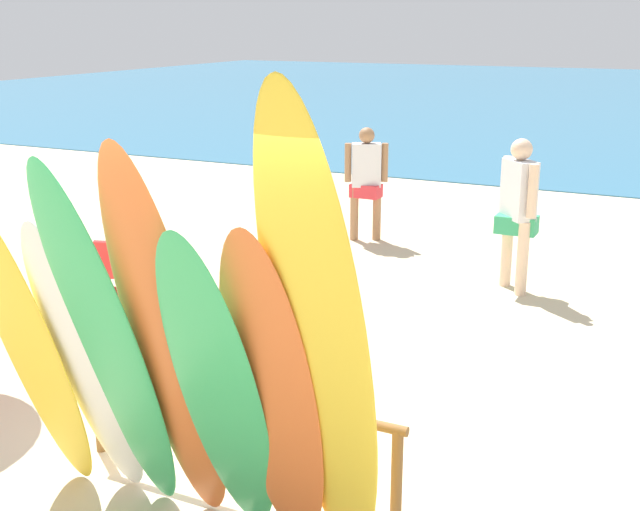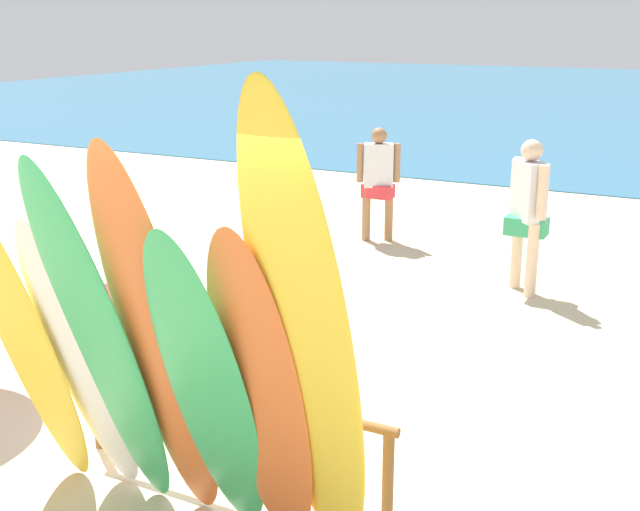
# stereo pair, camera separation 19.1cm
# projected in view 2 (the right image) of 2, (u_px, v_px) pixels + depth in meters

# --- Properties ---
(ground) EXTENTS (60.00, 60.00, 0.00)m
(ground) POSITION_uv_depth(u_px,v_px,m) (595.00, 165.00, 17.38)
(ground) COLOR beige
(surfboard_rack) EXTENTS (2.37, 0.07, 0.71)m
(surfboard_rack) POSITION_uv_depth(u_px,v_px,m) (228.00, 412.00, 5.29)
(surfboard_rack) COLOR brown
(surfboard_rack) RESTS_ON ground
(surfboard_yellow_0) EXTENTS (0.59, 0.77, 2.12)m
(surfboard_yellow_0) POSITION_uv_depth(u_px,v_px,m) (26.00, 344.00, 5.03)
(surfboard_yellow_0) COLOR yellow
(surfboard_yellow_0) RESTS_ON ground
(surfboard_white_1) EXTENTS (0.54, 0.76, 1.96)m
(surfboard_white_1) POSITION_uv_depth(u_px,v_px,m) (82.00, 363.00, 4.95)
(surfboard_white_1) COLOR white
(surfboard_white_1) RESTS_ON ground
(surfboard_green_2) EXTENTS (0.59, 0.92, 2.35)m
(surfboard_green_2) POSITION_uv_depth(u_px,v_px,m) (102.00, 347.00, 4.69)
(surfboard_green_2) COLOR #38B266
(surfboard_green_2) RESTS_ON ground
(surfboard_orange_3) EXTENTS (0.51, 0.81, 2.45)m
(surfboard_orange_3) POSITION_uv_depth(u_px,v_px,m) (159.00, 348.00, 4.54)
(surfboard_orange_3) COLOR orange
(surfboard_orange_3) RESTS_ON ground
(surfboard_green_4) EXTENTS (0.53, 0.80, 2.04)m
(surfboard_green_4) POSITION_uv_depth(u_px,v_px,m) (209.00, 393.00, 4.47)
(surfboard_green_4) COLOR #38B266
(surfboard_green_4) RESTS_ON ground
(surfboard_orange_5) EXTENTS (0.54, 0.64, 2.05)m
(surfboard_orange_5) POSITION_uv_depth(u_px,v_px,m) (262.00, 400.00, 4.37)
(surfboard_orange_5) COLOR orange
(surfboard_orange_5) RESTS_ON ground
(surfboard_yellow_6) EXTENTS (0.62, 0.88, 2.79)m
(surfboard_yellow_6) POSITION_uv_depth(u_px,v_px,m) (307.00, 350.00, 4.08)
(surfboard_yellow_6) COLOR yellow
(surfboard_yellow_6) RESTS_ON ground
(beachgoer_strolling) EXTENTS (0.48, 0.51, 1.74)m
(beachgoer_strolling) POSITION_uv_depth(u_px,v_px,m) (528.00, 206.00, 9.03)
(beachgoer_strolling) COLOR beige
(beachgoer_strolling) RESTS_ON ground
(beachgoer_near_rack) EXTENTS (0.55, 0.36, 1.58)m
(beachgoer_near_rack) POSITION_uv_depth(u_px,v_px,m) (378.00, 176.00, 11.23)
(beachgoer_near_rack) COLOR #9E704C
(beachgoer_near_rack) RESTS_ON ground
(beach_chair_red) EXTENTS (0.67, 0.84, 0.80)m
(beach_chair_red) POSITION_uv_depth(u_px,v_px,m) (125.00, 276.00, 8.49)
(beach_chair_red) COLOR #B7B7BC
(beach_chair_red) RESTS_ON ground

